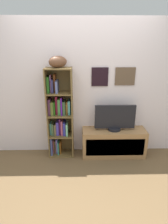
{
  "coord_description": "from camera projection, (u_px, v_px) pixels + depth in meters",
  "views": [
    {
      "loc": [
        -0.08,
        -2.05,
        1.91
      ],
      "look_at": [
        -0.01,
        0.85,
        0.85
      ],
      "focal_mm": 30.1,
      "sensor_mm": 36.0,
      "label": 1
    }
  ],
  "objects": [
    {
      "name": "back_wall",
      "position": [
        85.0,
        90.0,
        3.24
      ],
      "size": [
        4.8,
        0.08,
        2.31
      ],
      "color": "silver",
      "rests_on": "ground"
    },
    {
      "name": "tv_stand",
      "position": [
        113.0,
        142.0,
        3.36
      ],
      "size": [
        1.11,
        0.36,
        0.49
      ],
      "color": "#9B6F43",
      "rests_on": "ground"
    },
    {
      "name": "bookshelf",
      "position": [
        59.0,
        115.0,
        3.24
      ],
      "size": [
        0.43,
        0.29,
        1.56
      ],
      "color": "brown",
      "rests_on": "ground"
    },
    {
      "name": "football",
      "position": [
        58.0,
        62.0,
        2.9
      ],
      "size": [
        0.35,
        0.3,
        0.18
      ],
      "primitive_type": "ellipsoid",
      "rotation": [
        0.0,
        0.0,
        0.5
      ],
      "color": "brown",
      "rests_on": "bookshelf"
    },
    {
      "name": "ground",
      "position": [
        86.0,
        193.0,
        2.58
      ],
      "size": [
        5.2,
        5.2,
        0.04
      ],
      "primitive_type": "cube",
      "color": "brown"
    },
    {
      "name": "television",
      "position": [
        115.0,
        118.0,
        3.2
      ],
      "size": [
        0.69,
        0.22,
        0.45
      ],
      "color": "black",
      "rests_on": "tv_stand"
    }
  ]
}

